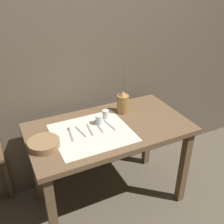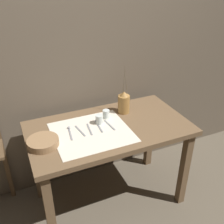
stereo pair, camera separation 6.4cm
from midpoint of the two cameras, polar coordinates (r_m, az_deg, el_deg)
ground_plane at (r=2.50m, az=0.19°, el=-18.08°), size 12.00×12.00×0.00m
stone_wall_back at (r=2.21m, az=-4.62°, el=12.38°), size 7.00×0.06×2.40m
wooden_table at (r=2.07m, az=0.22°, el=-5.72°), size 1.24×0.68×0.76m
linen_cloth at (r=1.94m, az=-3.51°, el=-4.42°), size 0.56×0.50×0.00m
pitcher_with_flowers at (r=2.16m, az=3.43°, el=2.03°), size 0.10×0.10×0.40m
wooden_bowl at (r=1.84m, az=-13.83°, el=-6.45°), size 0.22×0.22×0.05m
glass_tumbler_near at (r=2.02m, az=-1.89°, el=-1.63°), size 0.06×0.06×0.07m
glass_tumbler_far at (r=2.09m, az=-0.42°, el=-0.46°), size 0.06×0.06×0.07m
spoon_outer at (r=1.97m, az=-8.35°, el=-3.92°), size 0.04×0.17×0.02m
fork_outer at (r=1.96m, az=-6.03°, el=-4.10°), size 0.04×0.16×0.00m
fork_inner at (r=1.97m, az=-4.00°, el=-3.77°), size 0.03×0.16×0.00m
spoon_inner at (r=2.03m, az=-2.36°, el=-2.46°), size 0.03×0.17×0.02m
knife_center at (r=2.01m, az=0.41°, el=-2.88°), size 0.03×0.16×0.00m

